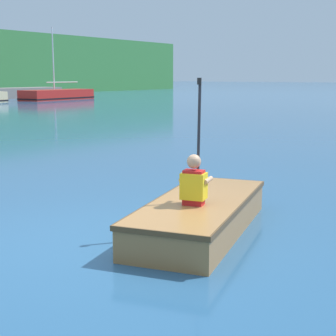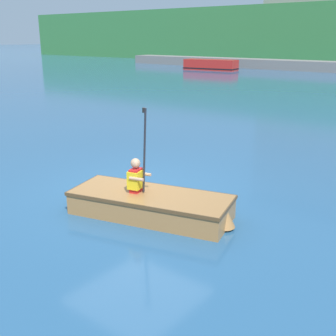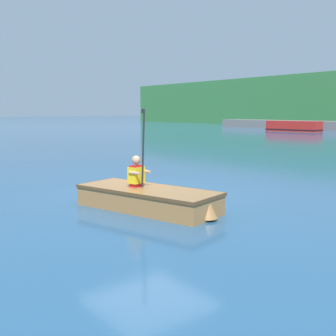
% 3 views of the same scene
% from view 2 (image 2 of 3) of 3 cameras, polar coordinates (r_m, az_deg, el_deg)
% --- Properties ---
extents(ground_plane, '(300.00, 300.00, 0.00)m').
position_cam_2_polar(ground_plane, '(8.72, -4.32, -3.11)').
color(ground_plane, '#28567F').
extents(moored_boat_dock_west_inner, '(5.25, 2.28, 0.98)m').
position_cam_2_polar(moored_boat_dock_west_inner, '(41.25, 5.80, 13.70)').
color(moored_boat_dock_west_inner, red).
rests_on(moored_boat_dock_west_inner, ground).
extents(rowboat_foreground, '(3.04, 1.78, 0.42)m').
position_cam_2_polar(rowboat_foreground, '(7.43, -2.08, -4.84)').
color(rowboat_foreground, '#A3703D').
rests_on(rowboat_foreground, ground).
extents(person_paddler, '(0.40, 0.41, 1.51)m').
position_cam_2_polar(person_paddler, '(7.40, -4.31, -1.12)').
color(person_paddler, red).
rests_on(person_paddler, rowboat_foreground).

